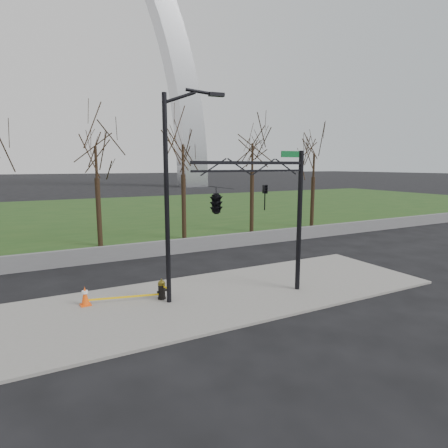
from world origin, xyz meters
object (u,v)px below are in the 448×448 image
street_light (172,184)px  traffic_signal_mast (234,199)px  fire_hydrant (162,290)px  traffic_cone (85,296)px

street_light → traffic_signal_mast: street_light is taller
fire_hydrant → traffic_signal_mast: traffic_signal_mast is taller
traffic_cone → traffic_signal_mast: 6.78m
fire_hydrant → traffic_cone: 2.91m
traffic_cone → traffic_signal_mast: size_ratio=0.12×
fire_hydrant → traffic_signal_mast: 4.67m
fire_hydrant → street_light: (0.36, -0.50, 4.21)m
street_light → traffic_cone: bearing=166.6°
traffic_cone → fire_hydrant: bearing=-13.6°
fire_hydrant → street_light: street_light is taller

